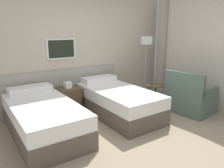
{
  "coord_description": "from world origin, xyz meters",
  "views": [
    {
      "loc": [
        -2.27,
        -2.61,
        1.78
      ],
      "look_at": [
        0.1,
        0.9,
        0.71
      ],
      "focal_mm": 35.0,
      "sensor_mm": 36.0,
      "label": 1
    }
  ],
  "objects_px": {
    "bed_near_door": "(43,118)",
    "bed_near_window": "(117,101)",
    "armchair": "(189,99)",
    "nightstand": "(69,99)",
    "floor_lamp": "(146,49)",
    "side_table": "(155,91)"
  },
  "relations": [
    {
      "from": "floor_lamp",
      "to": "side_table",
      "type": "xyz_separation_m",
      "value": [
        -0.29,
        -0.68,
        -0.92
      ]
    },
    {
      "from": "bed_near_door",
      "to": "bed_near_window",
      "type": "bearing_deg",
      "value": 0.0
    },
    {
      "from": "armchair",
      "to": "side_table",
      "type": "bearing_deg",
      "value": 22.74
    },
    {
      "from": "bed_near_door",
      "to": "bed_near_window",
      "type": "height_order",
      "value": "same"
    },
    {
      "from": "bed_near_door",
      "to": "nightstand",
      "type": "relative_size",
      "value": 2.97
    },
    {
      "from": "side_table",
      "to": "armchair",
      "type": "distance_m",
      "value": 0.77
    },
    {
      "from": "armchair",
      "to": "bed_near_door",
      "type": "bearing_deg",
      "value": 69.97
    },
    {
      "from": "bed_near_window",
      "to": "armchair",
      "type": "bearing_deg",
      "value": -29.01
    },
    {
      "from": "bed_near_door",
      "to": "floor_lamp",
      "type": "relative_size",
      "value": 1.26
    },
    {
      "from": "bed_near_door",
      "to": "armchair",
      "type": "distance_m",
      "value": 3.07
    },
    {
      "from": "bed_near_window",
      "to": "nightstand",
      "type": "relative_size",
      "value": 2.97
    },
    {
      "from": "nightstand",
      "to": "armchair",
      "type": "relative_size",
      "value": 0.7
    },
    {
      "from": "bed_near_door",
      "to": "nightstand",
      "type": "distance_m",
      "value": 1.09
    },
    {
      "from": "bed_near_door",
      "to": "floor_lamp",
      "type": "bearing_deg",
      "value": 11.5
    },
    {
      "from": "bed_near_door",
      "to": "bed_near_window",
      "type": "distance_m",
      "value": 1.58
    },
    {
      "from": "bed_near_door",
      "to": "nightstand",
      "type": "xyz_separation_m",
      "value": [
        0.79,
        0.74,
        -0.01
      ]
    },
    {
      "from": "bed_near_door",
      "to": "armchair",
      "type": "bearing_deg",
      "value": -14.54
    },
    {
      "from": "bed_near_window",
      "to": "side_table",
      "type": "bearing_deg",
      "value": -5.14
    },
    {
      "from": "bed_near_window",
      "to": "bed_near_door",
      "type": "bearing_deg",
      "value": 180.0
    },
    {
      "from": "bed_near_window",
      "to": "floor_lamp",
      "type": "distance_m",
      "value": 1.75
    },
    {
      "from": "bed_near_door",
      "to": "bed_near_window",
      "type": "relative_size",
      "value": 1.0
    },
    {
      "from": "nightstand",
      "to": "floor_lamp",
      "type": "relative_size",
      "value": 0.42
    }
  ]
}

